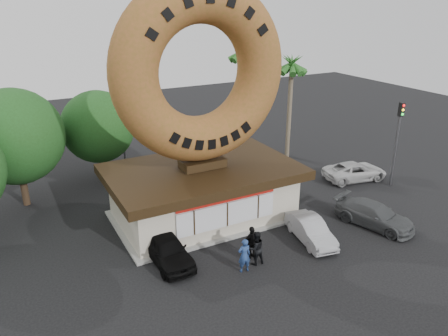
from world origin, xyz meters
name	(u,v)px	position (x,y,z in m)	size (l,w,h in m)	color
ground	(254,265)	(0.00, 0.00, 0.00)	(90.00, 90.00, 0.00)	black
donut_shop	(203,191)	(0.00, 5.98, 1.77)	(11.20, 7.20, 3.80)	beige
giant_donut	(201,72)	(0.00, 6.00, 8.89)	(10.18, 10.18, 2.60)	#98542C
tree_west	(15,137)	(-9.50, 13.00, 4.64)	(6.00, 6.00, 7.65)	#473321
tree_mid	(98,127)	(-4.00, 15.00, 4.02)	(5.20, 5.20, 6.63)	#473321
palm_near	(244,56)	(7.50, 14.00, 8.41)	(2.60, 2.60, 9.75)	#726651
palm_far	(292,68)	(11.00, 12.50, 7.48)	(2.60, 2.60, 8.75)	#726651
street_lamp	(123,114)	(-1.86, 16.00, 4.48)	(2.11, 0.20, 8.00)	#59595E
traffic_signal	(398,134)	(14.00, 3.99, 3.87)	(0.30, 0.38, 6.07)	#59595E
person_left	(244,255)	(-0.72, -0.17, 0.90)	(0.66, 0.43, 1.81)	navy
person_center	(256,248)	(0.13, 0.12, 0.92)	(0.89, 0.69, 1.83)	black
person_right	(252,242)	(0.25, 0.69, 0.91)	(1.06, 0.44, 1.82)	black
car_black	(167,249)	(-3.75, 2.45, 0.73)	(1.73, 4.30, 1.47)	black
car_silver	(311,230)	(4.03, 0.62, 0.65)	(1.38, 3.96, 1.30)	#95969A
car_grey	(374,215)	(8.47, 0.23, 0.69)	(1.93, 4.75, 1.38)	#4E5153
car_white	(355,171)	(12.46, 6.02, 0.66)	(2.19, 4.74, 1.32)	silver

